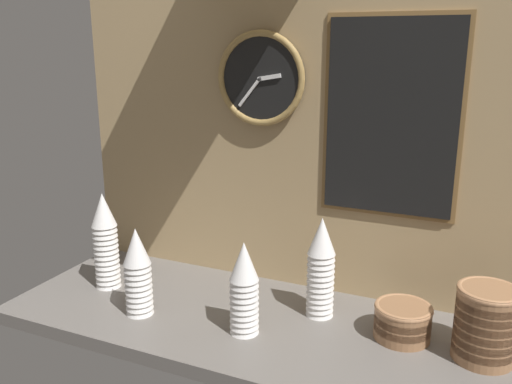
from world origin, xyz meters
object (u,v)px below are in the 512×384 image
object	(u,v)px
cup_stack_center	(244,288)
menu_board	(391,118)
cup_stack_center_right	(321,267)
bowl_stack_far_right	(486,322)
cup_stack_left	(138,272)
bowl_stack_right	(403,320)
cup_stack_far_left	(105,241)
wall_clock	(261,79)

from	to	relation	value
cup_stack_center	menu_board	distance (m)	0.61
cup_stack_center	cup_stack_center_right	world-z (taller)	cup_stack_center_right
bowl_stack_far_right	menu_board	size ratio (longest dim) A/B	0.34
cup_stack_left	bowl_stack_right	xyz separation A→B (m)	(0.71, 0.17, -0.08)
cup_stack_left	cup_stack_far_left	size ratio (longest dim) A/B	0.84
bowl_stack_far_right	bowl_stack_right	distance (m)	0.20
bowl_stack_far_right	menu_board	distance (m)	0.58
cup_stack_far_left	menu_board	xyz separation A→B (m)	(0.81, 0.25, 0.40)
cup_stack_far_left	bowl_stack_far_right	bearing A→B (deg)	2.44
cup_stack_center_right	bowl_stack_far_right	xyz separation A→B (m)	(0.43, -0.05, -0.05)
cup_stack_far_left	cup_stack_center_right	size ratio (longest dim) A/B	1.06
cup_stack_center	cup_stack_center_right	distance (m)	0.23
bowl_stack_far_right	menu_board	world-z (taller)	menu_board
bowl_stack_right	wall_clock	distance (m)	0.79
cup_stack_center_right	menu_board	bearing A→B (deg)	48.62
bowl_stack_far_right	menu_board	xyz separation A→B (m)	(-0.29, 0.20, 0.45)
cup_stack_far_left	bowl_stack_far_right	xyz separation A→B (m)	(1.10, 0.05, -0.06)
cup_stack_center_right	wall_clock	bearing A→B (deg)	149.44
cup_stack_center	wall_clock	world-z (taller)	wall_clock
cup_stack_far_left	cup_stack_center	bearing A→B (deg)	-8.71
cup_stack_center	bowl_stack_far_right	distance (m)	0.60
cup_stack_left	wall_clock	bearing A→B (deg)	57.48
bowl_stack_far_right	wall_clock	size ratio (longest dim) A/B	0.67
cup_stack_center	bowl_stack_right	world-z (taller)	cup_stack_center
cup_stack_center	cup_stack_far_left	size ratio (longest dim) A/B	0.84
bowl_stack_far_right	wall_clock	xyz separation A→B (m)	(-0.68, 0.20, 0.55)
bowl_stack_far_right	cup_stack_center	bearing A→B (deg)	-167.86
cup_stack_center_right	wall_clock	size ratio (longest dim) A/B	1.04
cup_stack_left	bowl_stack_far_right	size ratio (longest dim) A/B	1.36
wall_clock	menu_board	size ratio (longest dim) A/B	0.50
cup_stack_far_left	cup_stack_center_right	bearing A→B (deg)	8.14
wall_clock	cup_stack_center_right	bearing A→B (deg)	-30.56
cup_stack_left	bowl_stack_far_right	xyz separation A→B (m)	(0.90, 0.15, -0.03)
cup_stack_center_right	bowl_stack_right	xyz separation A→B (m)	(0.24, -0.03, -0.10)
wall_clock	bowl_stack_far_right	bearing A→B (deg)	-16.04
wall_clock	menu_board	bearing A→B (deg)	1.32
cup_stack_center	bowl_stack_far_right	size ratio (longest dim) A/B	1.36
wall_clock	menu_board	distance (m)	0.40
bowl_stack_right	menu_board	xyz separation A→B (m)	(-0.10, 0.19, 0.50)
bowl_stack_far_right	bowl_stack_right	bearing A→B (deg)	174.51
cup_stack_left	wall_clock	size ratio (longest dim) A/B	0.92
cup_stack_center	wall_clock	size ratio (longest dim) A/B	0.92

